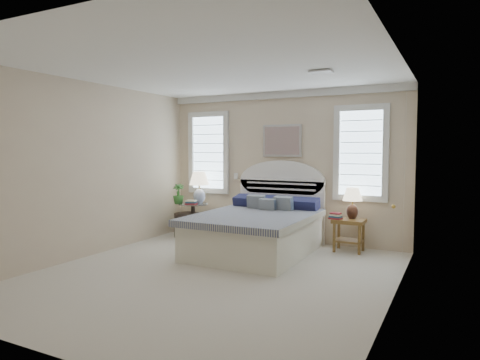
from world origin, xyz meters
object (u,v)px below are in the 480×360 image
floor_pot (187,225)px  lamp_right (352,200)px  side_table_left (193,216)px  lamp_left (199,184)px  nightstand_right (349,228)px  bed (258,228)px

floor_pot → lamp_right: bearing=5.2°
side_table_left → lamp_left: size_ratio=1.03×
side_table_left → lamp_left: lamp_left is taller
lamp_left → lamp_right: bearing=1.8°
lamp_right → side_table_left: bearing=-176.3°
lamp_left → nightstand_right: bearing=-0.1°
nightstand_right → floor_pot: 3.04m
bed → nightstand_right: 1.47m
bed → lamp_left: (-1.57, 0.69, 0.62)m
lamp_left → lamp_right: 2.91m
nightstand_right → lamp_right: bearing=73.7°
floor_pot → side_table_left: bearing=47.3°
bed → lamp_right: size_ratio=4.42×
nightstand_right → bed: bearing=-152.0°
side_table_left → nightstand_right: size_ratio=1.19×
bed → side_table_left: bed is taller
floor_pot → lamp_left: bearing=50.3°
bed → lamp_left: 1.83m
bed → lamp_right: bearing=30.6°
lamp_right → floor_pot: bearing=-174.8°
nightstand_right → lamp_right: (0.03, 0.09, 0.46)m
lamp_left → bed: bearing=-23.8°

